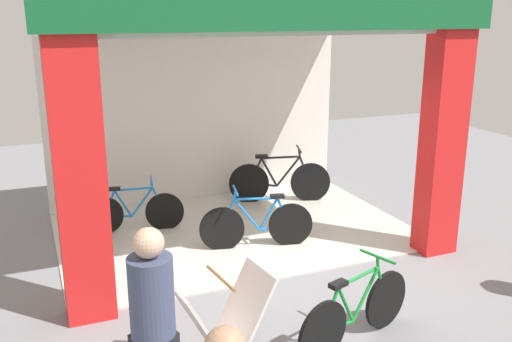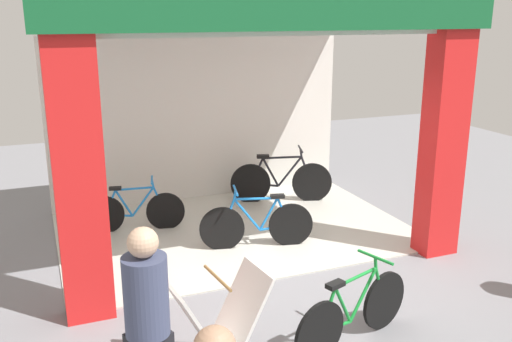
{
  "view_description": "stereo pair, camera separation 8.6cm",
  "coord_description": "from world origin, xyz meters",
  "views": [
    {
      "loc": [
        -2.7,
        -5.68,
        3.15
      ],
      "look_at": [
        0.0,
        0.87,
        1.15
      ],
      "focal_mm": 39.44,
      "sensor_mm": 36.0,
      "label": 1
    },
    {
      "loc": [
        -2.62,
        -5.72,
        3.15
      ],
      "look_at": [
        0.0,
        0.87,
        1.15
      ],
      "focal_mm": 39.44,
      "sensor_mm": 36.0,
      "label": 2
    }
  ],
  "objects": [
    {
      "name": "bicycle_inside_1",
      "position": [
        -1.39,
        2.24,
        0.32
      ],
      "size": [
        1.43,
        0.42,
        0.8
      ],
      "color": "black",
      "rests_on": "ground"
    },
    {
      "name": "bicycle_parked_0",
      "position": [
        0.06,
        -1.53,
        0.34
      ],
      "size": [
        1.5,
        0.56,
        0.86
      ],
      "color": "black",
      "rests_on": "ground"
    },
    {
      "name": "pedestrian_1",
      "position": [
        -2.01,
        -2.03,
        0.88
      ],
      "size": [
        0.43,
        0.43,
        1.71
      ],
      "color": "black",
      "rests_on": "ground"
    },
    {
      "name": "ground_plane",
      "position": [
        0.0,
        0.0,
        0.0
      ],
      "size": [
        18.1,
        18.1,
        0.0
      ],
      "primitive_type": "plane",
      "color": "gray",
      "rests_on": "ground"
    },
    {
      "name": "bicycle_inside_0",
      "position": [
        0.07,
        0.99,
        0.35
      ],
      "size": [
        1.55,
        0.48,
        0.87
      ],
      "color": "black",
      "rests_on": "ground"
    },
    {
      "name": "shop_facade",
      "position": [
        0.0,
        1.68,
        1.98
      ],
      "size": [
        5.25,
        3.79,
        3.75
      ],
      "color": "beige",
      "rests_on": "ground"
    },
    {
      "name": "bicycle_inside_2",
      "position": [
        1.17,
        2.66,
        0.38
      ],
      "size": [
        1.66,
        0.63,
        0.96
      ],
      "color": "black",
      "rests_on": "ground"
    },
    {
      "name": "sandwich_board_sign",
      "position": [
        -1.23,
        -1.28,
        0.42
      ],
      "size": [
        0.96,
        0.66,
        0.86
      ],
      "color": "silver",
      "rests_on": "ground"
    }
  ]
}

